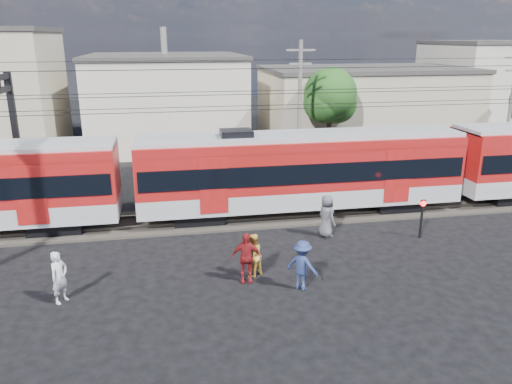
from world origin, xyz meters
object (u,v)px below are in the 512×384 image
crossing_signal (422,212)px  commuter_train (305,169)px  pedestrian_a (59,277)px  pedestrian_c (302,265)px

crossing_signal → commuter_train: bearing=137.7°
commuter_train → pedestrian_a: size_ratio=27.18×
commuter_train → pedestrian_c: bearing=-106.1°
pedestrian_c → commuter_train: bearing=-65.5°
pedestrian_c → crossing_signal: bearing=-110.4°
commuter_train → pedestrian_c: 8.01m
commuter_train → pedestrian_a: (-10.53, -6.95, -1.48)m
pedestrian_a → pedestrian_c: pedestrian_a is taller
pedestrian_a → pedestrian_c: bearing=-59.0°
pedestrian_c → crossing_signal: (6.53, 3.62, 0.33)m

